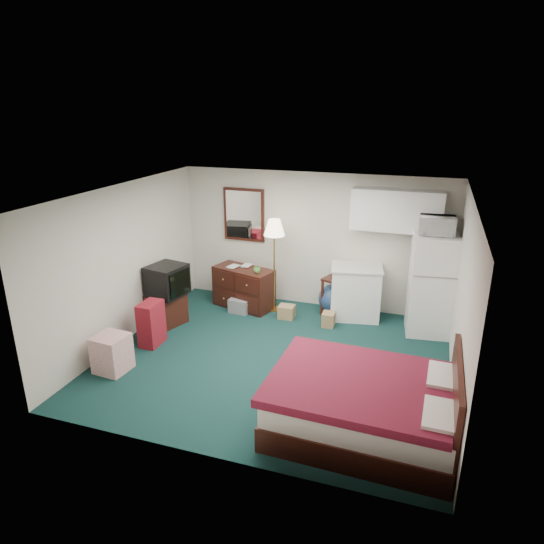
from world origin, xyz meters
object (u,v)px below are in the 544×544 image
(bed, at_px, (362,406))
(floor_lamp, at_px, (274,266))
(suitcase, at_px, (151,324))
(desk, at_px, (341,296))
(kitchen_counter, at_px, (355,293))
(fridge, at_px, (431,284))
(dresser, at_px, (244,288))
(tv_stand, at_px, (165,309))

(bed, bearing_deg, floor_lamp, 126.34)
(floor_lamp, distance_m, suitcase, 2.43)
(floor_lamp, xyz_separation_m, desk, (1.21, 0.19, -0.51))
(kitchen_counter, relative_size, suitcase, 1.30)
(bed, bearing_deg, fridge, 79.51)
(fridge, height_order, bed, fridge)
(dresser, xyz_separation_m, suitcase, (-0.83, -1.86, -0.03))
(floor_lamp, xyz_separation_m, tv_stand, (-1.61, -1.16, -0.59))
(dresser, bearing_deg, floor_lamp, 19.99)
(suitcase, bearing_deg, tv_stand, 104.41)
(kitchen_counter, distance_m, fridge, 1.33)
(tv_stand, relative_size, suitcase, 0.83)
(dresser, bearing_deg, fridge, 15.97)
(floor_lamp, bearing_deg, fridge, -0.85)
(fridge, distance_m, suitcase, 4.57)
(kitchen_counter, bearing_deg, dresser, 175.55)
(dresser, relative_size, floor_lamp, 0.65)
(desk, relative_size, fridge, 0.42)
(kitchen_counter, xyz_separation_m, tv_stand, (-3.08, -1.33, -0.19))
(desk, height_order, tv_stand, desk)
(tv_stand, bearing_deg, dresser, 66.61)
(dresser, height_order, tv_stand, dresser)
(floor_lamp, relative_size, kitchen_counter, 1.87)
(desk, xyz_separation_m, tv_stand, (-2.83, -1.35, -0.08))
(desk, bearing_deg, bed, -55.24)
(fridge, xyz_separation_m, tv_stand, (-4.33, -1.12, -0.57))
(fridge, xyz_separation_m, suitcase, (-4.14, -1.86, -0.49))
(dresser, distance_m, bed, 3.99)
(desk, xyz_separation_m, suitcase, (-2.63, -2.09, 0.00))
(desk, height_order, suitcase, suitcase)
(fridge, height_order, tv_stand, fridge)
(tv_stand, distance_m, suitcase, 0.77)
(suitcase, bearing_deg, desk, 38.16)
(dresser, distance_m, fridge, 3.34)
(dresser, distance_m, tv_stand, 1.52)
(floor_lamp, relative_size, tv_stand, 2.93)
(floor_lamp, bearing_deg, dresser, -175.96)
(desk, distance_m, fridge, 1.60)
(desk, relative_size, tv_stand, 1.20)
(dresser, relative_size, kitchen_counter, 1.21)
(dresser, distance_m, kitchen_counter, 2.06)
(floor_lamp, distance_m, fridge, 2.72)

